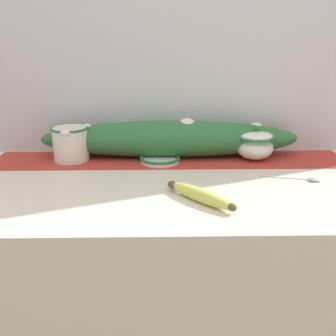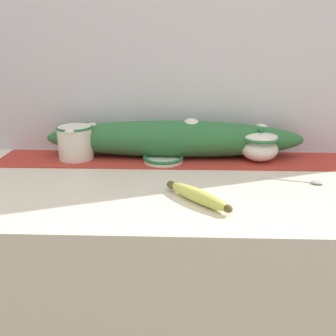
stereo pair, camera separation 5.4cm
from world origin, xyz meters
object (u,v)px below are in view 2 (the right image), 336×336
(sugar_bowl, at_px, (260,146))
(spoon, at_px, (312,182))
(cream_pitcher, at_px, (76,141))
(banana, at_px, (198,196))
(small_dish, at_px, (163,159))

(sugar_bowl, distance_m, spoon, 0.24)
(cream_pitcher, xyz_separation_m, sugar_bowl, (0.63, -0.00, -0.01))
(cream_pitcher, height_order, spoon, cream_pitcher)
(spoon, bearing_deg, banana, -142.09)
(sugar_bowl, height_order, banana, sugar_bowl)
(sugar_bowl, height_order, small_dish, sugar_bowl)
(small_dish, bearing_deg, banana, -72.12)
(cream_pitcher, relative_size, small_dish, 1.07)
(banana, bearing_deg, sugar_bowl, 57.60)
(sugar_bowl, distance_m, banana, 0.42)
(sugar_bowl, bearing_deg, cream_pitcher, 179.91)
(cream_pitcher, bearing_deg, sugar_bowl, -0.09)
(cream_pitcher, relative_size, banana, 0.80)
(sugar_bowl, xyz_separation_m, small_dish, (-0.33, -0.03, -0.04))
(cream_pitcher, bearing_deg, small_dish, -5.44)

